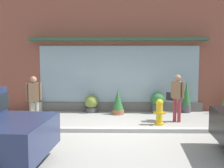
% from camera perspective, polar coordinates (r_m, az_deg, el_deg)
% --- Properties ---
extents(ground_plane, '(60.00, 60.00, 0.00)m').
position_cam_1_polar(ground_plane, '(8.54, 1.37, -9.45)').
color(ground_plane, '#9E9B93').
extents(curb_strip, '(14.00, 0.24, 0.12)m').
position_cam_1_polar(curb_strip, '(8.34, 1.38, -9.41)').
color(curb_strip, '#B2B2AD').
rests_on(curb_strip, ground_plane).
extents(storefront, '(14.00, 0.81, 4.90)m').
position_cam_1_polar(storefront, '(11.44, 1.31, 6.52)').
color(storefront, brown).
rests_on(storefront, ground_plane).
extents(fire_hydrant, '(0.39, 0.35, 0.85)m').
position_cam_1_polar(fire_hydrant, '(9.24, 9.72, -5.68)').
color(fire_hydrant, gold).
rests_on(fire_hydrant, ground_plane).
extents(pedestrian_with_handbag, '(0.54, 0.51, 1.62)m').
position_cam_1_polar(pedestrian_with_handbag, '(9.71, 13.16, -2.11)').
color(pedestrian_with_handbag, '#8E333D').
rests_on(pedestrian_with_handbag, ground_plane).
extents(pedestrian_passerby, '(0.48, 0.29, 1.60)m').
position_cam_1_polar(pedestrian_passerby, '(9.31, -15.78, -2.53)').
color(pedestrian_passerby, '#9E9384').
rests_on(pedestrian_passerby, ground_plane).
extents(potted_plant_window_left, '(0.51, 0.51, 0.96)m').
position_cam_1_polar(potted_plant_window_left, '(11.67, -15.40, -3.28)').
color(potted_plant_window_left, '#B7B2A3').
rests_on(potted_plant_window_left, ground_plane).
extents(potted_plant_trailing_edge, '(0.47, 0.47, 0.95)m').
position_cam_1_polar(potted_plant_trailing_edge, '(10.74, 1.24, -3.83)').
color(potted_plant_trailing_edge, '#9E6042').
rests_on(potted_plant_trailing_edge, ground_plane).
extents(potted_plant_window_center, '(0.36, 0.36, 1.24)m').
position_cam_1_polar(potted_plant_window_center, '(11.47, 15.02, -2.73)').
color(potted_plant_window_center, '#4C4C51').
rests_on(potted_plant_window_center, ground_plane).
extents(potted_plant_by_entrance, '(0.55, 0.55, 0.70)m').
position_cam_1_polar(potted_plant_by_entrance, '(11.16, -4.25, -3.98)').
color(potted_plant_by_entrance, '#4C4C51').
rests_on(potted_plant_by_entrance, ground_plane).
extents(potted_plant_doorstep, '(0.56, 0.56, 0.81)m').
position_cam_1_polar(potted_plant_doorstep, '(11.15, 9.36, -3.66)').
color(potted_plant_doorstep, '#4C4C51').
rests_on(potted_plant_doorstep, ground_plane).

